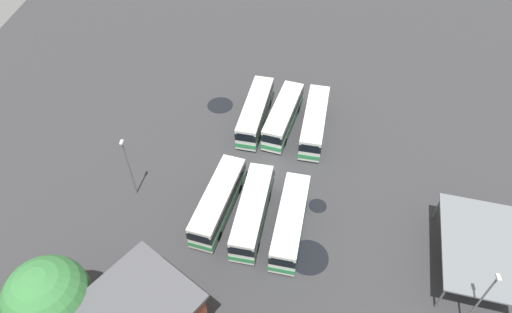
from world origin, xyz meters
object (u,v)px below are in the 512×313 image
object	(u,v)px
bus_row1_slot0	(218,201)
bus_row0_slot0	(255,112)
bus_row0_slot2	(314,121)
lamp_post_far_corner	(480,300)
bus_row1_slot1	(252,211)
bus_row0_slot1	(283,116)
tree_west_edge	(48,298)
lamp_post_near_entrance	(129,166)
maintenance_shelter	(480,246)
bus_row1_slot2	(290,221)

from	to	relation	value
bus_row1_slot0	bus_row0_slot0	bearing A→B (deg)	169.55
bus_row0_slot2	lamp_post_far_corner	size ratio (longest dim) A/B	1.33
bus_row1_slot1	bus_row0_slot1	bearing A→B (deg)	170.25
bus_row0_slot0	tree_west_edge	bearing A→B (deg)	-26.82
lamp_post_near_entrance	bus_row0_slot1	bearing A→B (deg)	127.81
bus_row0_slot0	tree_west_edge	xyz separation A→B (m)	(27.75, -14.03, 3.50)
bus_row0_slot0	maintenance_shelter	world-z (taller)	maintenance_shelter
bus_row0_slot1	lamp_post_far_corner	xyz separation A→B (m)	(24.41, 16.48, 2.77)
maintenance_shelter	tree_west_edge	bearing A→B (deg)	-76.25
maintenance_shelter	tree_west_edge	xyz separation A→B (m)	(8.79, -35.93, 1.88)
bus_row1_slot0	maintenance_shelter	size ratio (longest dim) A/B	0.91
bus_row1_slot0	lamp_post_far_corner	xyz separation A→B (m)	(10.41, 22.66, 2.77)
bus_row1_slot1	bus_row0_slot0	bearing A→B (deg)	-176.56
bus_row1_slot2	lamp_post_far_corner	size ratio (longest dim) A/B	1.26
tree_west_edge	bus_row0_slot2	bearing A→B (deg)	141.06
bus_row1_slot2	lamp_post_far_corner	distance (m)	17.61
lamp_post_near_entrance	bus_row1_slot2	bearing A→B (deg)	77.24
lamp_post_near_entrance	bus_row0_slot2	bearing A→B (deg)	120.17
bus_row0_slot2	bus_row1_slot2	bearing A→B (deg)	-9.62
bus_row1_slot2	bus_row1_slot0	bearing A→B (deg)	-104.59
bus_row1_slot1	maintenance_shelter	bearing A→B (deg)	80.55
lamp_post_far_corner	tree_west_edge	distance (m)	34.14
bus_row0_slot1	maintenance_shelter	xyz separation A→B (m)	(18.48, 18.40, 1.62)
maintenance_shelter	lamp_post_far_corner	bearing A→B (deg)	-17.87
bus_row0_slot1	bus_row0_slot2	bearing A→B (deg)	78.42
maintenance_shelter	lamp_post_near_entrance	world-z (taller)	lamp_post_near_entrance
bus_row0_slot1	tree_west_edge	world-z (taller)	tree_west_edge
tree_west_edge	bus_row1_slot1	bearing A→B (deg)	129.39
bus_row0_slot0	bus_row0_slot1	size ratio (longest dim) A/B	1.05
bus_row0_slot1	bus_row1_slot0	size ratio (longest dim) A/B	1.00
bus_row1_slot2	lamp_post_near_entrance	distance (m)	17.51
bus_row0_slot1	bus_row1_slot0	bearing A→B (deg)	-23.81
bus_row1_slot2	bus_row1_slot1	bearing A→B (deg)	-103.78
bus_row0_slot1	bus_row0_slot0	bearing A→B (deg)	-97.83
bus_row0_slot0	bus_row1_slot0	bearing A→B (deg)	-10.45
bus_row0_slot1	bus_row0_slot2	world-z (taller)	same
bus_row0_slot2	bus_row1_slot0	xyz separation A→B (m)	(13.20, -10.04, -0.00)
bus_row1_slot2	lamp_post_near_entrance	size ratio (longest dim) A/B	1.34
bus_row1_slot2	tree_west_edge	world-z (taller)	tree_west_edge
bus_row0_slot2	bus_row1_slot1	xyz separation A→B (m)	(14.20, -6.44, -0.00)
bus_row0_slot0	maintenance_shelter	size ratio (longest dim) A/B	0.96
bus_row1_slot2	bus_row0_slot2	bearing A→B (deg)	170.38
bus_row1_slot2	bus_row0_slot0	bearing A→B (deg)	-163.70
bus_row1_slot2	bus_row0_slot1	bearing A→B (deg)	-175.34
maintenance_shelter	lamp_post_far_corner	distance (m)	6.33
bus_row0_slot1	bus_row1_slot1	distance (m)	15.21
bus_row1_slot1	bus_row1_slot2	xyz separation A→B (m)	(0.95, 3.87, -0.00)
bus_row1_slot1	bus_row0_slot2	bearing A→B (deg)	155.59
tree_west_edge	bus_row1_slot2	bearing A→B (deg)	121.03
lamp_post_near_entrance	tree_west_edge	size ratio (longest dim) A/B	0.91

